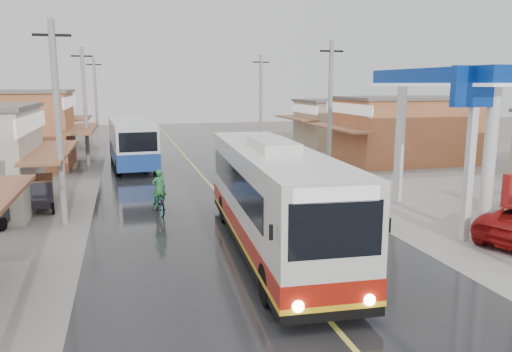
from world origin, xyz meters
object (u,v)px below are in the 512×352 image
object	(u,v)px
coach_bus	(272,198)
cyclist	(159,199)
second_bus	(132,142)
tricycle_near	(38,192)

from	to	relation	value
coach_bus	cyclist	world-z (taller)	coach_bus
second_bus	tricycle_near	bearing A→B (deg)	-114.52
coach_bus	second_bus	world-z (taller)	coach_bus
cyclist	tricycle_near	xyz separation A→B (m)	(-5.14, 1.90, 0.23)
cyclist	tricycle_near	world-z (taller)	cyclist
coach_bus	second_bus	bearing A→B (deg)	105.87
tricycle_near	second_bus	bearing A→B (deg)	61.87
cyclist	tricycle_near	size ratio (longest dim) A/B	0.98
cyclist	coach_bus	bearing A→B (deg)	-68.66
second_bus	cyclist	world-z (taller)	second_bus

